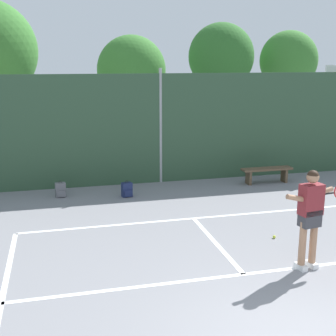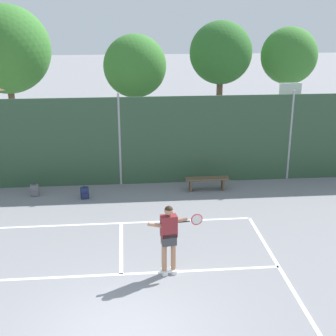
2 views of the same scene
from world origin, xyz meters
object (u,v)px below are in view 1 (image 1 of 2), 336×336
Objects in this scene: tennis_player at (311,211)px; courtside_bench at (267,172)px; backpack_grey at (61,190)px; basketball_hoop at (334,100)px; tennis_ball at (274,237)px; backpack_navy at (127,190)px.

courtside_bench is at bearing 71.09° from tennis_player.
tennis_player is 4.01× the size of backpack_grey.
courtside_bench is (-3.68, -2.30, -1.95)m from basketball_hoop.
tennis_player reaches higher than backpack_grey.
tennis_player reaches higher than tennis_ball.
basketball_hoop reaches higher than tennis_player.
backpack_navy is at bearing -13.43° from backpack_grey.
backpack_grey is (-9.90, -2.25, -2.12)m from basketball_hoop.
backpack_grey is at bearing 127.19° from tennis_player.
tennis_player is 28.10× the size of tennis_ball.
backpack_grey is 0.29× the size of courtside_bench.
backpack_navy is (1.80, -0.43, 0.00)m from backpack_grey.
basketball_hoop is 8.80m from tennis_ball.
courtside_bench is at bearing 66.19° from tennis_ball.
basketball_hoop is 2.22× the size of courtside_bench.
tennis_player is 4.01× the size of backpack_navy.
backpack_grey and backpack_navy have the same top height.
basketball_hoop reaches higher than backpack_navy.
courtside_bench reaches higher than backpack_navy.
tennis_player is 1.81m from tennis_ball.
backpack_navy is 0.29× the size of courtside_bench.
basketball_hoop reaches higher than tennis_ball.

